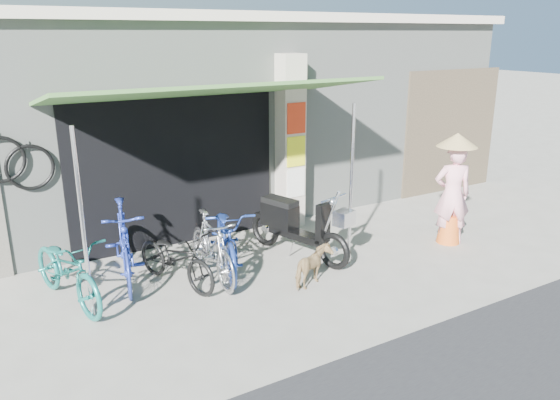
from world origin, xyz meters
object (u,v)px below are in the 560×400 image
bike_blue (124,244)px  bike_navy (227,237)px  nun (453,190)px  bike_silver (212,247)px  moped (296,225)px  bike_black (176,258)px  street_dog (313,267)px  bike_teal (67,270)px

bike_blue → bike_navy: 1.43m
nun → bike_silver: bearing=18.0°
bike_silver → moped: (1.45, 0.12, 0.02)m
bike_silver → moped: moped is taller
bike_black → street_dog: (1.59, -0.97, -0.13)m
street_dog → bike_teal: bearing=43.3°
street_dog → nun: bearing=-111.4°
bike_blue → bike_black: 0.75m
bike_black → street_dog: 1.87m
bike_navy → nun: nun is taller
bike_teal → nun: (5.79, -0.96, 0.43)m
bike_silver → moped: bearing=7.5°
bike_blue → bike_navy: (1.39, -0.35, -0.06)m
bike_teal → bike_navy: bike_navy is taller
moped → street_dog: bearing=-126.3°
bike_black → bike_teal: bearing=153.2°
moped → bike_teal: bearing=160.1°
bike_navy → moped: bearing=13.9°
bike_black → street_dog: size_ratio=2.35×
bike_teal → moped: moped is taller
bike_blue → bike_silver: size_ratio=1.17×
bike_blue → bike_black: bike_blue is taller
bike_teal → bike_silver: (1.86, -0.27, 0.01)m
bike_navy → moped: 1.12m
bike_silver → street_dog: bike_silver is taller
bike_teal → bike_blue: size_ratio=0.96×
street_dog → bike_navy: bearing=10.0°
bike_silver → bike_black: bearing=173.2°
bike_blue → moped: (2.51, -0.43, -0.06)m
bike_teal → bike_silver: bearing=-22.2°
bike_navy → street_dog: 1.35m
bike_teal → nun: bearing=-23.3°
bike_teal → bike_navy: bearing=-15.7°
bike_black → bike_navy: size_ratio=0.80×
bike_blue → street_dog: size_ratio=2.87×
bike_blue → street_dog: (2.16, -1.43, -0.29)m
bike_silver → nun: bearing=-7.1°
bike_teal → street_dog: bearing=-35.2°
bike_silver → bike_navy: bike_navy is taller
street_dog → nun: size_ratio=0.36×
moped → nun: nun is taller
bike_teal → street_dog: size_ratio=2.74×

